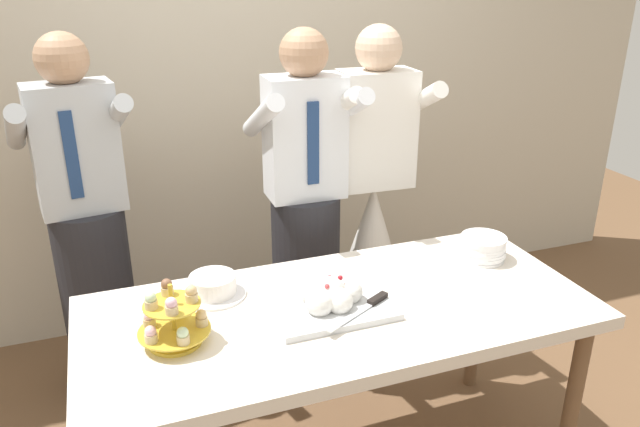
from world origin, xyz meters
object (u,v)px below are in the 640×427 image
Objects in this scene: plate_stack at (482,248)px; round_cake at (213,286)px; person_bride at (372,248)px; dessert_table at (340,324)px; cupcake_stand at (173,320)px; person_guest at (90,245)px; person_groom at (306,230)px; main_cake_tray at (331,299)px.

round_cake is at bearing 175.79° from plate_stack.
person_bride is at bearing 108.85° from plate_stack.
plate_stack is at bearing 12.58° from dessert_table.
cupcake_stand is at bearing -171.84° from plate_stack.
person_guest is at bearing 153.54° from plate_stack.
person_guest is at bearing 104.65° from cupcake_stand.
person_groom is 1.00× the size of person_guest.
cupcake_stand is 0.55× the size of main_cake_tray.
person_bride is (-0.21, 0.61, -0.24)m from plate_stack.
main_cake_tray is at bearing -167.46° from plate_stack.
dessert_table is at bearing -167.42° from plate_stack.
person_guest is (-0.82, 0.90, 0.05)m from dessert_table.
plate_stack is 1.69m from person_guest.
cupcake_stand is 1.20× the size of plate_stack.
dessert_table is 0.71m from plate_stack.
person_bride and person_guest have the same top height.
dessert_table is 0.60m from cupcake_stand.
person_bride is (0.52, 0.77, -0.23)m from main_cake_tray.
cupcake_stand is at bearing -143.23° from person_bride.
cupcake_stand reaches higher than main_cake_tray.
plate_stack reaches higher than round_cake.
person_bride is at bearing 3.96° from person_groom.
plate_stack is (0.69, 0.15, 0.12)m from dessert_table.
plate_stack is at bearing -4.21° from round_cake.
dessert_table is at bearing -47.74° from person_guest.
round_cake is at bearing -58.09° from person_guest.
cupcake_stand is 0.14× the size of person_groom.
person_guest is (-0.95, 0.17, 0.00)m from person_groom.
round_cake is at bearing 56.36° from cupcake_stand.
cupcake_stand is 0.14× the size of person_guest.
main_cake_tray is 1.20m from person_guest.
main_cake_tray is at bearing 2.11° from cupcake_stand.
person_groom is 1.00× the size of person_bride.
person_groom is (0.70, 0.77, -0.11)m from cupcake_stand.
round_cake is 0.73m from person_groom.
cupcake_stand is 0.97m from person_guest.
dessert_table is at bearing -122.17° from person_bride.
main_cake_tray is 0.25× the size of person_bride.
main_cake_tray is 0.96m from person_bride.
cupcake_stand reaches higher than plate_stack.
person_bride reaches higher than main_cake_tray.
person_groom is at bearing 47.46° from cupcake_stand.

